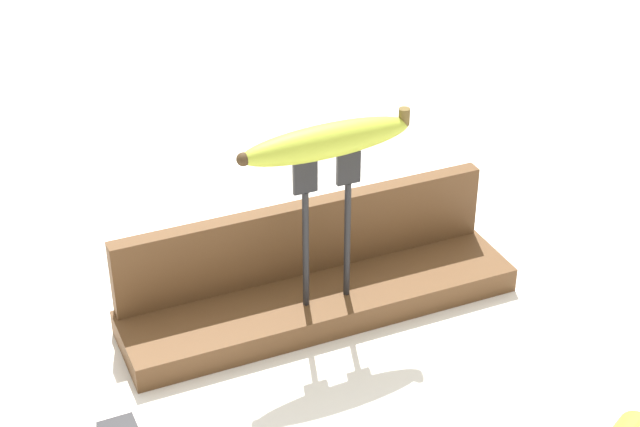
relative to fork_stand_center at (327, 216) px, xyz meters
name	(u,v)px	position (x,y,z in m)	size (l,w,h in m)	color
ground_plane	(320,311)	(0.00, 0.02, -0.14)	(3.00, 3.00, 0.00)	silver
wooden_board	(320,301)	(0.00, 0.02, -0.12)	(0.45, 0.11, 0.03)	brown
board_backstop	(304,237)	(0.00, 0.06, -0.06)	(0.44, 0.02, 0.09)	brown
fork_stand_center	(327,216)	(0.00, 0.00, 0.00)	(0.07, 0.01, 0.18)	black
banana_raised_center	(327,141)	(0.00, 0.00, 0.09)	(0.19, 0.04, 0.04)	#B2C138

